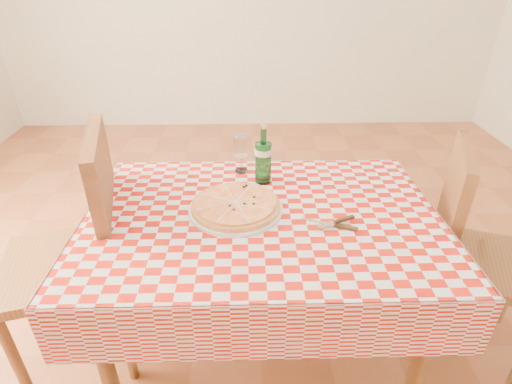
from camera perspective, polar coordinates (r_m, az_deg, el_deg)
The scene contains 8 objects.
dining_table at distance 1.53m, azimuth 0.81°, elevation -6.28°, with size 1.20×0.80×0.75m.
tablecloth at distance 1.47m, azimuth 0.84°, elevation -3.32°, with size 1.30×0.90×0.01m, color #A5150A.
chair_near at distance 1.90m, azimuth 28.28°, elevation -6.43°, with size 0.56×0.56×0.95m.
chair_far at distance 1.74m, azimuth -23.40°, elevation -6.69°, with size 0.57×0.57×1.04m.
pizza_plate at distance 1.48m, azimuth -2.92°, elevation -1.86°, with size 0.35×0.35×0.05m, color #C99043, non-canonical shape.
water_bottle at distance 1.63m, azimuth 1.04°, elevation 5.41°, with size 0.07×0.07×0.25m, color #186027, non-canonical shape.
wine_glass at distance 1.74m, azimuth -2.14°, elevation 5.46°, with size 0.07×0.07×0.17m, color white, non-canonical shape.
cutlery at distance 1.43m, azimuth 11.09°, elevation -4.42°, with size 0.21×0.18×0.02m, color silver, non-canonical shape.
Camera 1 is at (-0.05, -1.23, 1.56)m, focal length 28.00 mm.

